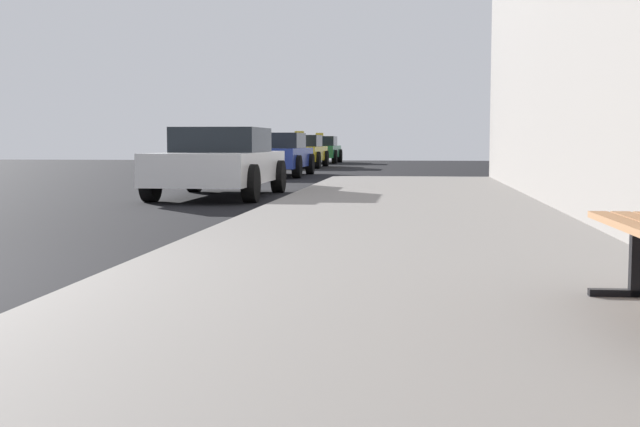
# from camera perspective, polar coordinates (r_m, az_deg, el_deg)

# --- Properties ---
(sidewalk) EXTENTS (4.00, 32.00, 0.15)m
(sidewalk) POSITION_cam_1_polar(r_m,az_deg,el_deg) (4.89, 5.71, -6.12)
(sidewalk) COLOR gray
(sidewalk) RESTS_ON ground_plane
(car_white) EXTENTS (1.94, 4.34, 1.27)m
(car_white) POSITION_cam_1_polar(r_m,az_deg,el_deg) (15.40, -6.86, 3.56)
(car_white) COLOR white
(car_white) RESTS_ON ground_plane
(car_blue) EXTENTS (1.95, 4.43, 1.27)m
(car_blue) POSITION_cam_1_polar(r_m,az_deg,el_deg) (24.62, -3.10, 4.10)
(car_blue) COLOR #233899
(car_blue) RESTS_ON ground_plane
(car_yellow) EXTENTS (2.04, 4.47, 1.43)m
(car_yellow) POSITION_cam_1_polar(r_m,az_deg,el_deg) (32.85, -1.46, 4.32)
(car_yellow) COLOR yellow
(car_yellow) RESTS_ON ground_plane
(car_green) EXTENTS (1.96, 4.07, 1.43)m
(car_green) POSITION_cam_1_polar(r_m,az_deg,el_deg) (39.68, -0.06, 4.43)
(car_green) COLOR #196638
(car_green) RESTS_ON ground_plane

